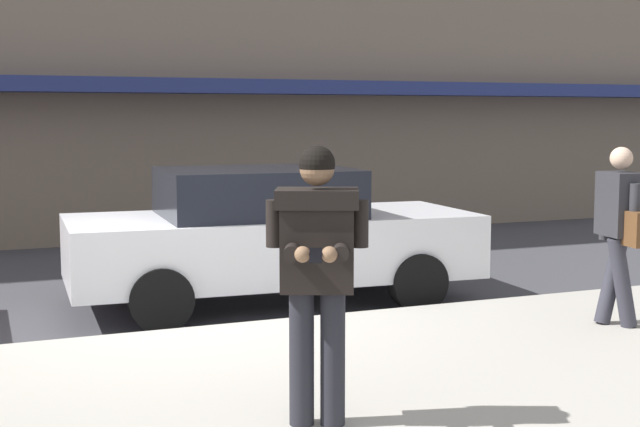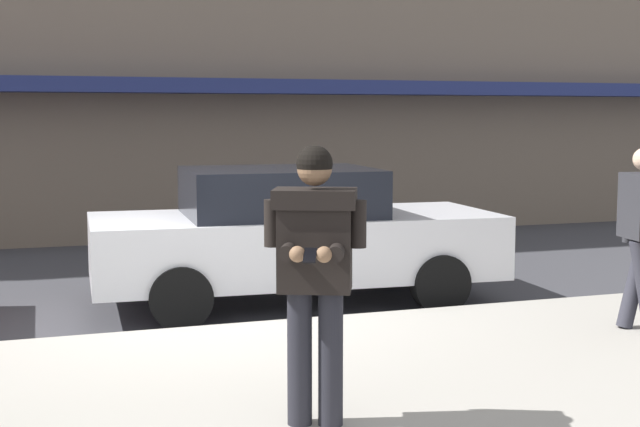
# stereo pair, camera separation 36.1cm
# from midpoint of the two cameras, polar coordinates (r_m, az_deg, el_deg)

# --- Properties ---
(ground_plane) EXTENTS (80.00, 80.00, 0.00)m
(ground_plane) POSITION_cam_midpoint_polar(r_m,az_deg,el_deg) (8.78, -10.54, -7.83)
(ground_plane) COLOR #3D3D42
(sidewalk) EXTENTS (32.00, 5.30, 0.14)m
(sidewalk) POSITION_cam_midpoint_polar(r_m,az_deg,el_deg) (6.46, 3.79, -12.29)
(sidewalk) COLOR #A8A399
(sidewalk) RESTS_ON ground
(curb_paint_line) EXTENTS (28.00, 0.12, 0.01)m
(curb_paint_line) POSITION_cam_midpoint_polar(r_m,az_deg,el_deg) (9.07, -4.37, -7.25)
(curb_paint_line) COLOR silver
(curb_paint_line) RESTS_ON ground
(parked_sedan_mid) EXTENTS (4.60, 2.12, 1.54)m
(parked_sedan_mid) POSITION_cam_midpoint_polar(r_m,az_deg,el_deg) (9.99, -4.30, -1.39)
(parked_sedan_mid) COLOR silver
(parked_sedan_mid) RESTS_ON ground
(man_texting_on_phone) EXTENTS (0.61, 0.65, 1.81)m
(man_texting_on_phone) POSITION_cam_midpoint_polar(r_m,az_deg,el_deg) (5.63, -2.02, -2.68)
(man_texting_on_phone) COLOR #23232B
(man_texting_on_phone) RESTS_ON sidewalk
(pedestrian_with_bag) EXTENTS (0.37, 0.72, 1.70)m
(pedestrian_with_bag) POSITION_cam_midpoint_polar(r_m,az_deg,el_deg) (8.75, 17.54, -0.70)
(pedestrian_with_bag) COLOR #33333D
(pedestrian_with_bag) RESTS_ON sidewalk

